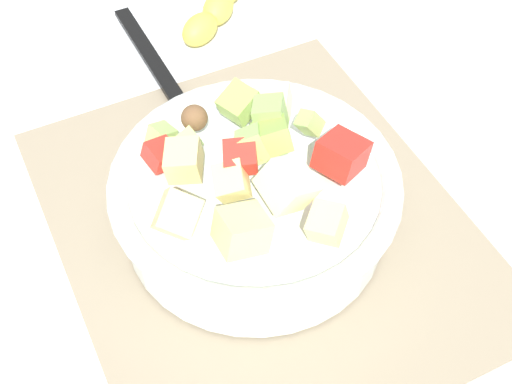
% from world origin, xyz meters
% --- Properties ---
extents(ground_plane, '(2.40, 2.40, 0.00)m').
position_xyz_m(ground_plane, '(0.00, 0.00, 0.00)').
color(ground_plane, silver).
extents(placemat, '(0.45, 0.38, 0.01)m').
position_xyz_m(placemat, '(0.00, 0.00, 0.00)').
color(placemat, gray).
rests_on(placemat, ground_plane).
extents(salad_bowl, '(0.27, 0.27, 0.13)m').
position_xyz_m(salad_bowl, '(-0.00, 0.01, 0.05)').
color(salad_bowl, white).
rests_on(salad_bowl, placemat).
extents(serving_spoon, '(0.24, 0.04, 0.01)m').
position_xyz_m(serving_spoon, '(0.22, 0.01, 0.01)').
color(serving_spoon, black).
rests_on(serving_spoon, placemat).
extents(banana_whole, '(0.13, 0.13, 0.04)m').
position_xyz_m(banana_whole, '(0.32, -0.09, 0.02)').
color(banana_whole, yellow).
rests_on(banana_whole, ground_plane).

